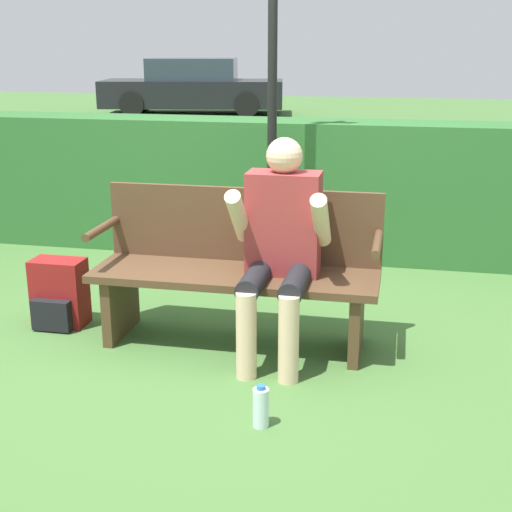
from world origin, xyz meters
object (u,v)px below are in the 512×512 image
object	(u,v)px
person_seated	(280,240)
backpack	(59,294)
water_bottle	(261,407)
parked_car	(193,88)
park_bench	(237,268)
signpost	(272,55)

from	to	relation	value
person_seated	backpack	xyz separation A→B (m)	(-1.44, 0.12, -0.48)
person_seated	water_bottle	world-z (taller)	person_seated
water_bottle	parked_car	distance (m)	15.20
water_bottle	parked_car	size ratio (longest dim) A/B	0.05
park_bench	parked_car	xyz separation A→B (m)	(-4.30, 13.48, 0.18)
signpost	parked_car	xyz separation A→B (m)	(-4.26, 12.15, -1.01)
backpack	parked_car	distance (m)	13.86
water_bottle	signpost	bearing A→B (deg)	99.44
park_bench	water_bottle	world-z (taller)	park_bench
park_bench	person_seated	bearing A→B (deg)	-24.59
person_seated	parked_car	bearing A→B (deg)	108.60
backpack	park_bench	bearing A→B (deg)	0.59
park_bench	person_seated	xyz separation A→B (m)	(0.28, -0.13, 0.23)
backpack	signpost	bearing A→B (deg)	50.16
water_bottle	person_seated	bearing A→B (deg)	94.24
person_seated	water_bottle	xyz separation A→B (m)	(0.06, -0.86, -0.58)
signpost	parked_car	world-z (taller)	signpost
signpost	parked_car	distance (m)	12.91
water_bottle	backpack	bearing A→B (deg)	147.06
park_bench	signpost	distance (m)	1.79
park_bench	signpost	world-z (taller)	signpost
parked_car	person_seated	bearing A→B (deg)	-80.89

